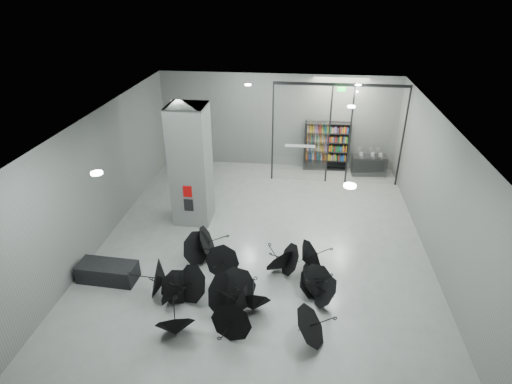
# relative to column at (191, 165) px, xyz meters

# --- Properties ---
(room) EXTENTS (14.00, 14.02, 4.01)m
(room) POSITION_rel_column_xyz_m (2.50, -2.00, 0.84)
(room) COLOR gray
(room) RESTS_ON ground
(column) EXTENTS (1.20, 1.20, 4.00)m
(column) POSITION_rel_column_xyz_m (0.00, 0.00, 0.00)
(column) COLOR slate
(column) RESTS_ON ground
(fire_cabinet) EXTENTS (0.28, 0.04, 0.38)m
(fire_cabinet) POSITION_rel_column_xyz_m (0.00, -0.62, -0.65)
(fire_cabinet) COLOR #A50A07
(fire_cabinet) RESTS_ON column
(info_panel) EXTENTS (0.30, 0.03, 0.42)m
(info_panel) POSITION_rel_column_xyz_m (0.00, -0.62, -1.15)
(info_panel) COLOR black
(info_panel) RESTS_ON column
(exit_sign) EXTENTS (0.30, 0.06, 0.15)m
(exit_sign) POSITION_rel_column_xyz_m (4.90, 3.30, 1.82)
(exit_sign) COLOR #0CE533
(exit_sign) RESTS_ON room
(glass_partition) EXTENTS (5.06, 0.08, 4.00)m
(glass_partition) POSITION_rel_column_xyz_m (4.89, 3.50, 0.18)
(glass_partition) COLOR silver
(glass_partition) RESTS_ON ground
(bench) EXTENTS (1.63, 0.77, 0.51)m
(bench) POSITION_rel_column_xyz_m (-1.56, -3.53, -1.74)
(bench) COLOR black
(bench) RESTS_ON ground
(bookshelf) EXTENTS (1.92, 0.43, 2.10)m
(bookshelf) POSITION_rel_column_xyz_m (4.62, 4.75, -0.95)
(bookshelf) COLOR black
(bookshelf) RESTS_ON ground
(shop_counter) EXTENTS (1.43, 0.66, 0.83)m
(shop_counter) POSITION_rel_column_xyz_m (6.41, 4.38, -1.58)
(shop_counter) COLOR black
(shop_counter) RESTS_ON ground
(umbrella_cluster) EXTENTS (5.45, 4.45, 1.30)m
(umbrella_cluster) POSITION_rel_column_xyz_m (2.15, -3.76, -1.68)
(umbrella_cluster) COLOR black
(umbrella_cluster) RESTS_ON ground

